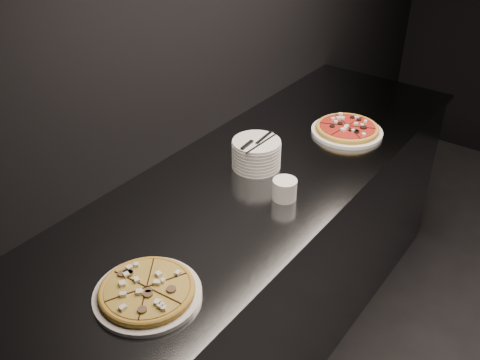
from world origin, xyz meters
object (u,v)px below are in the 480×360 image
Objects in this scene: pizza_mushroom at (147,291)px; counter at (255,265)px; pizza_tomato at (347,129)px; plate_stack at (256,154)px; ramekin at (285,189)px; cutlery at (256,142)px.

counter is at bearing 99.75° from pizza_mushroom.
pizza_mushroom is 0.85× the size of pizza_tomato.
pizza_tomato is (0.12, 0.52, 0.48)m from counter.
plate_stack is (-0.04, 0.05, 0.52)m from counter.
cutlery is at bearing 151.86° from ramekin.
ramekin is at bearing 85.77° from pizza_mushroom.
pizza_tomato is 0.60m from ramekin.
pizza_tomato is 1.92× the size of plate_stack.
ramekin is (0.17, -0.07, 0.50)m from counter.
plate_stack is 0.24m from ramekin.
pizza_tomato is 4.12× the size of ramekin.
pizza_tomato is (-0.00, 1.24, 0.00)m from pizza_mushroom.
pizza_tomato is at bearing 67.79° from cutlery.
ramekin is at bearing -85.15° from pizza_tomato.
pizza_tomato is 0.52m from cutlery.
counter is at bearing -53.74° from plate_stack.
plate_stack is (-0.16, -0.47, 0.04)m from pizza_tomato.
pizza_tomato is at bearing 77.05° from counter.
plate_stack reaches higher than pizza_tomato.
plate_stack is 0.94× the size of cutlery.
counter is 0.72m from pizza_tomato.
plate_stack is (-0.16, 0.77, 0.04)m from pizza_mushroom.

